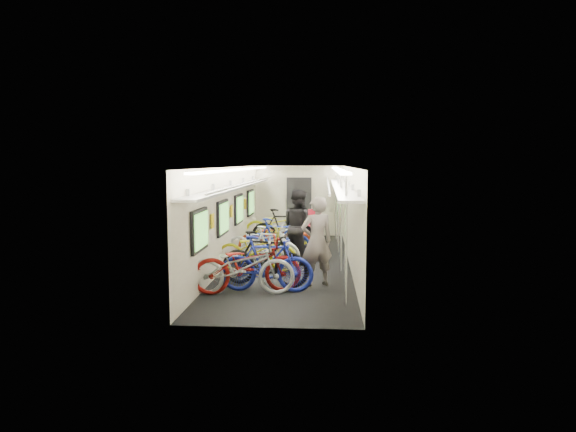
# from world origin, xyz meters

# --- Properties ---
(train_car_shell) EXTENTS (10.00, 10.00, 10.00)m
(train_car_shell) POSITION_xyz_m (-0.36, 0.71, 1.66)
(train_car_shell) COLOR black
(train_car_shell) RESTS_ON ground
(bicycle_0) EXTENTS (2.09, 0.90, 1.07)m
(bicycle_0) POSITION_xyz_m (-0.70, -3.05, 0.53)
(bicycle_0) COLOR #9D9EA2
(bicycle_0) RESTS_ON ground
(bicycle_1) EXTENTS (1.85, 0.58, 1.10)m
(bicycle_1) POSITION_xyz_m (-0.24, -2.83, 0.55)
(bicycle_1) COLOR #1B27A3
(bicycle_1) RESTS_ON ground
(bicycle_2) EXTENTS (2.21, 1.24, 1.10)m
(bicycle_2) POSITION_xyz_m (-0.60, -2.94, 0.55)
(bicycle_2) COLOR maroon
(bicycle_2) RESTS_ON ground
(bicycle_3) EXTENTS (1.94, 0.96, 1.12)m
(bicycle_3) POSITION_xyz_m (-0.34, -2.36, 0.56)
(bicycle_3) COLOR black
(bicycle_3) RESTS_ON ground
(bicycle_4) EXTENTS (1.93, 0.80, 0.99)m
(bicycle_4) POSITION_xyz_m (-0.69, -0.94, 0.50)
(bicycle_4) COLOR #B8AA11
(bicycle_4) RESTS_ON ground
(bicycle_5) EXTENTS (1.67, 1.11, 0.98)m
(bicycle_5) POSITION_xyz_m (-0.42, -0.43, 0.49)
(bicycle_5) COLOR silver
(bicycle_5) RESTS_ON ground
(bicycle_6) EXTENTS (2.05, 1.38, 1.02)m
(bicycle_6) POSITION_xyz_m (-0.69, -0.05, 0.51)
(bicycle_6) COLOR silver
(bicycle_6) RESTS_ON ground
(bicycle_7) EXTENTS (1.86, 0.81, 1.08)m
(bicycle_7) POSITION_xyz_m (-0.33, 0.44, 0.54)
(bicycle_7) COLOR #1B2FA4
(bicycle_7) RESTS_ON ground
(bicycle_8) EXTENTS (2.09, 1.09, 1.04)m
(bicycle_8) POSITION_xyz_m (-0.40, 0.77, 0.52)
(bicycle_8) COLOR #942D10
(bicycle_8) RESTS_ON ground
(bicycle_9) EXTENTS (1.95, 0.63, 1.16)m
(bicycle_9) POSITION_xyz_m (-0.31, 2.29, 0.58)
(bicycle_9) COLOR black
(bicycle_9) RESTS_ON ground
(bicycle_10) EXTENTS (2.17, 0.76, 1.14)m
(bicycle_10) POSITION_xyz_m (-0.50, 2.97, 0.57)
(bicycle_10) COLOR yellow
(bicycle_10) RESTS_ON ground
(passenger_near) EXTENTS (0.78, 0.65, 1.83)m
(passenger_near) POSITION_xyz_m (0.73, -2.24, 0.92)
(passenger_near) COLOR slate
(passenger_near) RESTS_ON ground
(passenger_mid) EXTENTS (1.13, 1.13, 1.85)m
(passenger_mid) POSITION_xyz_m (0.23, 0.09, 0.92)
(passenger_mid) COLOR black
(passenger_mid) RESTS_ON ground
(backpack) EXTENTS (0.29, 0.23, 0.38)m
(backpack) POSITION_xyz_m (0.65, -1.13, 1.28)
(backpack) COLOR red
(backpack) RESTS_ON passenger_near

